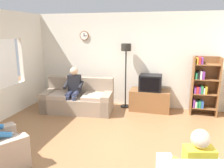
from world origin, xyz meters
TOP-DOWN VIEW (x-y plane):
  - ground_plane at (0.00, 0.00)m, footprint 12.00×12.00m
  - back_wall_assembly at (-0.00, 2.66)m, footprint 6.20×0.17m
  - couch at (-1.24, 1.70)m, footprint 1.98×1.07m
  - tv_stand at (0.70, 2.25)m, footprint 1.10×0.56m
  - tv at (0.70, 2.23)m, footprint 0.60×0.49m
  - bookshelf at (2.06, 2.32)m, footprint 0.68×0.36m
  - floor_lamp at (-0.02, 2.35)m, footprint 0.28×0.28m
  - person_on_couch at (-1.31, 1.59)m, footprint 0.54×0.57m
  - person_in_right_armchair at (1.56, -1.22)m, footprint 0.57×0.60m

SIDE VIEW (x-z plane):
  - ground_plane at x=0.00m, z-range 0.00..0.00m
  - tv_stand at x=0.70m, z-range 0.00..0.59m
  - couch at x=-1.24m, z-range -0.14..0.76m
  - person_in_right_armchair at x=1.56m, z-range 0.04..1.16m
  - person_on_couch at x=-1.31m, z-range 0.08..1.32m
  - bookshelf at x=2.06m, z-range 0.01..1.56m
  - tv at x=0.70m, z-range 0.59..1.03m
  - back_wall_assembly at x=0.00m, z-range 0.00..2.70m
  - floor_lamp at x=-0.02m, z-range 0.53..2.38m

